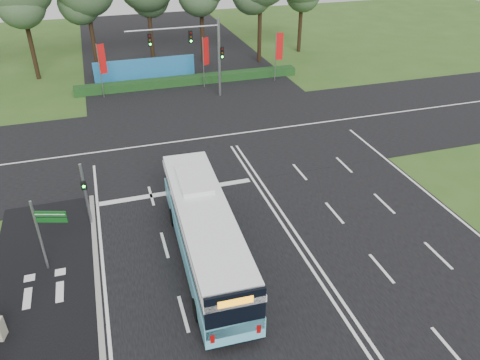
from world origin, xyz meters
name	(u,v)px	position (x,y,z in m)	size (l,w,h in m)	color
ground	(281,223)	(0.00, 0.00, 0.00)	(120.00, 120.00, 0.00)	#2F521B
road_main	(281,223)	(0.00, 0.00, 0.02)	(20.00, 120.00, 0.04)	black
road_cross	(224,136)	(0.00, 12.00, 0.03)	(120.00, 14.00, 0.05)	black
bike_path	(43,311)	(-12.50, -3.00, 0.03)	(5.00, 18.00, 0.06)	black
kerb_strip	(99,299)	(-10.10, -3.00, 0.06)	(0.25, 18.00, 0.12)	gray
city_bus	(205,232)	(-4.77, -1.71, 1.71)	(2.88, 11.89, 3.39)	#62C7E4
pedestrian_signal	(85,193)	(-10.20, 3.12, 2.09)	(0.32, 0.43, 3.82)	gray
street_sign	(45,228)	(-12.05, -0.19, 2.51)	(1.49, 0.54, 3.99)	gray
banner_flag_left	(102,63)	(-8.12, 23.31, 3.22)	(0.69, 0.33, 4.97)	gray
banner_flag_mid	(205,55)	(1.38, 23.28, 3.14)	(0.67, 0.33, 4.84)	gray
banner_flag_right	(278,50)	(8.60, 22.82, 3.17)	(0.70, 0.23, 4.88)	gray
traffic_light_gantry	(199,47)	(0.21, 20.50, 4.66)	(8.41, 0.28, 7.00)	gray
hedge	(190,80)	(0.00, 24.50, 0.40)	(22.00, 1.20, 0.80)	#153312
blue_hoarding	(145,70)	(-4.00, 27.00, 1.10)	(10.00, 0.30, 2.20)	#1F6DA9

